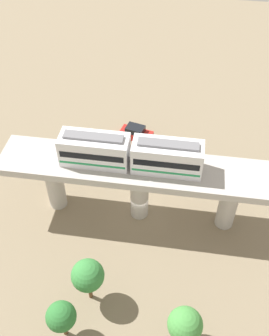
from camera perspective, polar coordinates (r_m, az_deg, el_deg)
The scene contains 9 objects.
ground_plane at distance 43.87m, azimuth 0.69°, elevation -6.44°, with size 120.00×120.00×0.00m, color #84755B.
viaduct at distance 39.73m, azimuth 0.76°, elevation -1.49°, with size 5.20×28.00×7.25m.
train at distance 37.51m, azimuth -0.57°, elevation 2.13°, with size 2.64×13.55×3.24m.
parked_car_silver at distance 48.49m, azimuth 13.25°, elevation -0.33°, with size 1.83×4.21×1.76m.
parked_car_white at distance 48.60m, azimuth -5.53°, elevation 1.04°, with size 2.73×4.50×1.76m.
parked_car_red at distance 52.26m, azimuth 0.22°, elevation 5.02°, with size 2.74×4.51×1.76m.
tree_near_viaduct at distance 34.21m, azimuth 7.25°, elevation -21.36°, with size 2.87×2.87×4.59m.
tree_mid_lot at distance 35.51m, azimuth -6.71°, elevation -15.06°, with size 2.90×2.90×5.17m.
tree_far_corner at distance 34.71m, azimuth -10.46°, elevation -20.20°, with size 2.52×2.52×4.46m.
Camera 1 is at (-27.16, -3.55, 34.27)m, focal length 42.57 mm.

